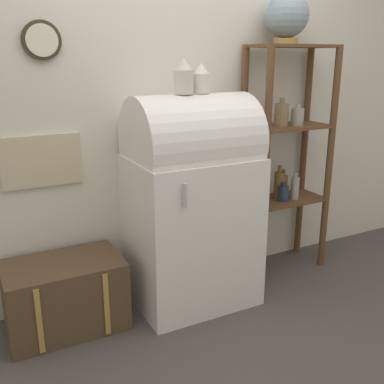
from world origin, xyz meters
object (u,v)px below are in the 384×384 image
object	(u,v)px
refrigerator	(192,200)
vase_center	(201,79)
globe	(287,16)
suitcase_trunk	(65,295)
vase_left	(183,77)

from	to	relation	value
refrigerator	vase_center	xyz separation A→B (m)	(0.07, 0.00, 0.76)
globe	vase_center	size ratio (longest dim) A/B	1.88
suitcase_trunk	vase_center	distance (m)	1.54
refrigerator	globe	bearing A→B (deg)	9.37
vase_left	vase_center	xyz separation A→B (m)	(0.13, 0.01, -0.02)
vase_left	vase_center	size ratio (longest dim) A/B	1.18
globe	suitcase_trunk	bearing A→B (deg)	-176.99
refrigerator	globe	size ratio (longest dim) A/B	4.09
suitcase_trunk	refrigerator	bearing A→B (deg)	-3.10
vase_center	globe	bearing A→B (deg)	10.17
globe	vase_left	bearing A→B (deg)	-170.49
suitcase_trunk	globe	size ratio (longest dim) A/B	2.03
suitcase_trunk	vase_center	world-z (taller)	vase_center
vase_center	refrigerator	bearing A→B (deg)	-179.71
refrigerator	globe	distance (m)	1.40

